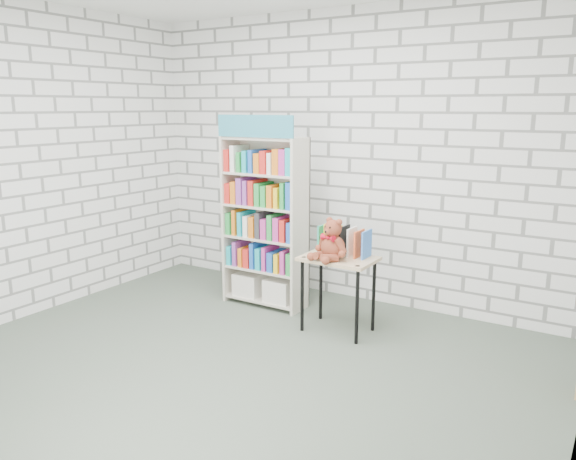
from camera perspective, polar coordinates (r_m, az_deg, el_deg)
The scene contains 6 objects.
ground at distance 4.23m, azimuth -6.36°, elevation -14.11°, with size 4.50×4.50×0.00m, color #475245.
room_shell at distance 3.79m, azimuth -7.02°, elevation 10.79°, with size 4.52×4.02×2.81m.
bookshelf at distance 5.32m, azimuth -2.34°, elevation 0.96°, with size 0.81×0.31×1.81m.
display_table at distance 4.74m, azimuth 5.15°, elevation -3.83°, with size 0.61×0.43×0.65m.
table_books at distance 4.77m, azimuth 5.74°, elevation -1.04°, with size 0.43×0.19×0.25m.
teddy_bear at distance 4.61m, azimuth 4.41°, elevation -1.33°, with size 0.31×0.31×0.35m.
Camera 1 is at (2.37, -2.96, 1.89)m, focal length 35.00 mm.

